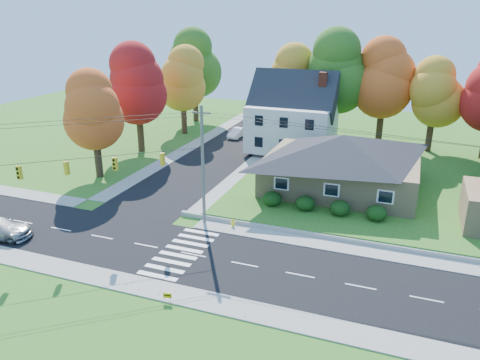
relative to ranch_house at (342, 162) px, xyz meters
The scene contains 21 objects.
ground 18.18m from the ranch_house, 116.57° to the right, with size 120.00×120.00×0.00m, color #3D7923.
road_main 18.18m from the ranch_house, 116.57° to the right, with size 90.00×8.00×0.02m, color black.
road_cross 19.15m from the ranch_house, 147.99° to the left, with size 8.00×44.00×0.02m, color black.
sidewalk_north 13.98m from the ranch_house, 126.03° to the right, with size 90.00×2.00×0.08m, color #9C9A90.
sidewalk_south 22.70m from the ranch_house, 110.85° to the right, with size 90.00×2.00×0.08m, color #9C9A90.
lawn 7.69m from the ranch_house, 45.00° to the left, with size 30.00×30.00×0.50m, color #3D7923.
ranch_house is the anchor object (origin of this frame).
colonial_house 14.46m from the ranch_house, 123.55° to the left, with size 10.40×8.40×9.60m.
hedge_row 6.57m from the ranch_house, 94.61° to the right, with size 10.70×1.70×1.27m.
traffic_infrastructure 16.87m from the ranch_house, 119.09° to the right, with size 38.10×10.66×10.00m.
tree_lot_0 21.20m from the ranch_house, 119.05° to the left, with size 6.72×6.72×12.51m.
tree_lot_1 18.58m from the ranch_house, 103.24° to the left, with size 7.84×7.84×14.60m.
tree_lot_2 18.99m from the ranch_house, 83.66° to the left, with size 7.28×7.28×13.56m.
tree_lot_3 19.29m from the ranch_house, 64.80° to the left, with size 6.16×6.16×11.47m.
tree_west_0 25.61m from the ranch_house, behind, with size 6.16×6.16×11.47m.
tree_west_1 27.18m from the ranch_house, 167.01° to the left, with size 7.28×7.28×13.56m.
tree_west_2 30.03m from the ranch_house, 147.38° to the left, with size 6.72×6.72×12.51m.
tree_west_3 36.60m from the ranch_house, 138.37° to the left, with size 7.84×7.84×14.60m.
white_car 23.86m from the ranch_house, 135.82° to the left, with size 1.37×3.94×1.30m, color white.
fire_hydrant 13.06m from the ranch_house, 123.49° to the right, with size 0.40×0.31×0.70m.
yard_sign 23.11m from the ranch_house, 107.43° to the right, with size 0.52×0.16×0.66m.
Camera 1 is at (13.86, -27.15, 16.84)m, focal length 35.00 mm.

